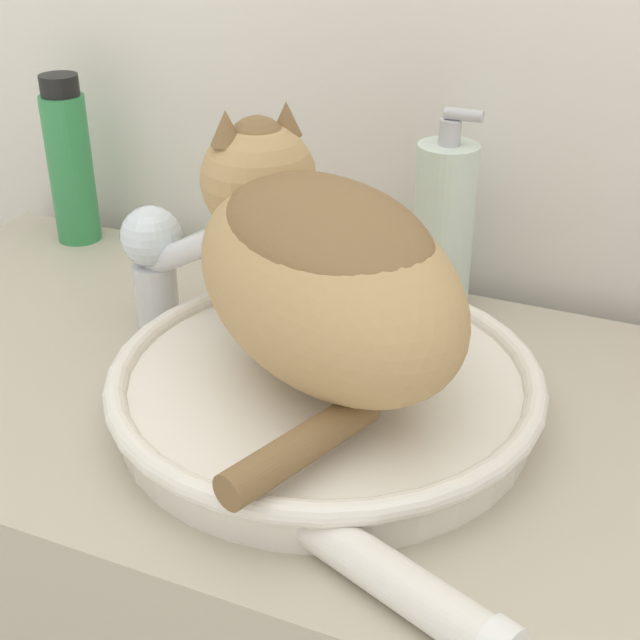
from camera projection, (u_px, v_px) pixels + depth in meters
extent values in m
cylinder|color=white|center=(325.00, 394.00, 0.77)|extent=(0.35, 0.35, 0.04)
torus|color=white|center=(325.00, 376.00, 0.76)|extent=(0.37, 0.37, 0.02)
ellipsoid|color=tan|center=(326.00, 282.00, 0.72)|extent=(0.35, 0.33, 0.16)
ellipsoid|color=brown|center=(326.00, 233.00, 0.70)|extent=(0.27, 0.25, 0.07)
sphere|color=tan|center=(259.00, 180.00, 0.79)|extent=(0.10, 0.10, 0.10)
sphere|color=brown|center=(257.00, 148.00, 0.78)|extent=(0.06, 0.06, 0.06)
cone|color=brown|center=(286.00, 118.00, 0.78)|extent=(0.03, 0.03, 0.03)
cone|color=brown|center=(226.00, 127.00, 0.75)|extent=(0.03, 0.03, 0.03)
cylinder|color=brown|center=(301.00, 446.00, 0.63)|extent=(0.07, 0.14, 0.03)
cylinder|color=silver|center=(157.00, 296.00, 0.90)|extent=(0.04, 0.04, 0.07)
cylinder|color=silver|center=(187.00, 251.00, 0.84)|extent=(0.12, 0.06, 0.08)
sphere|color=silver|center=(151.00, 236.00, 0.87)|extent=(0.06, 0.06, 0.06)
cylinder|color=silver|center=(443.00, 229.00, 0.91)|extent=(0.06, 0.06, 0.18)
cylinder|color=#B7B7BC|center=(450.00, 132.00, 0.86)|extent=(0.02, 0.02, 0.02)
cylinder|color=#B7B7BC|center=(464.00, 115.00, 0.85)|extent=(0.04, 0.01, 0.01)
cylinder|color=#338C4C|center=(71.00, 170.00, 1.08)|extent=(0.05, 0.05, 0.18)
cylinder|color=black|center=(59.00, 85.00, 1.03)|extent=(0.05, 0.05, 0.02)
cylinder|color=silver|center=(392.00, 578.00, 0.58)|extent=(0.15, 0.08, 0.03)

